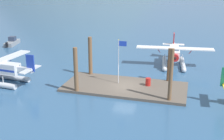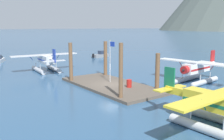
% 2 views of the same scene
% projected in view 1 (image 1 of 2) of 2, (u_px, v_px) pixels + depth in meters
% --- Properties ---
extents(ground_plane, '(1200.00, 1200.00, 0.00)m').
position_uv_depth(ground_plane, '(125.00, 88.00, 32.61)').
color(ground_plane, '#2D5175').
extents(dock_platform, '(13.68, 6.19, 0.30)m').
position_uv_depth(dock_platform, '(125.00, 87.00, 32.56)').
color(dock_platform, brown).
rests_on(dock_platform, ground).
extents(piling_near_left, '(0.46, 0.46, 5.06)m').
position_uv_depth(piling_near_left, '(76.00, 71.00, 30.45)').
color(piling_near_left, brown).
rests_on(piling_near_left, ground).
extents(piling_near_right, '(0.40, 0.40, 5.56)m').
position_uv_depth(piling_near_right, '(171.00, 76.00, 28.06)').
color(piling_near_right, brown).
rests_on(piling_near_right, ground).
extents(piling_far_left, '(0.48, 0.48, 5.02)m').
position_uv_depth(piling_far_left, '(90.00, 57.00, 35.65)').
color(piling_far_left, brown).
rests_on(piling_far_left, ground).
extents(piling_far_right, '(0.49, 0.49, 4.18)m').
position_uv_depth(piling_far_right, '(169.00, 66.00, 33.54)').
color(piling_far_right, brown).
rests_on(piling_far_right, ground).
extents(flagpole, '(0.95, 0.10, 5.13)m').
position_uv_depth(flagpole, '(120.00, 56.00, 32.19)').
color(flagpole, silver).
rests_on(flagpole, dock_platform).
extents(fuel_drum, '(0.62, 0.62, 0.88)m').
position_uv_depth(fuel_drum, '(148.00, 82.00, 32.40)').
color(fuel_drum, '#AD1E19').
rests_on(fuel_drum, dock_platform).
extents(seaplane_silver_port_aft, '(7.97, 10.48, 3.84)m').
position_uv_depth(seaplane_silver_port_aft, '(1.00, 70.00, 33.69)').
color(seaplane_silver_port_aft, '#B7BABF').
rests_on(seaplane_silver_port_aft, ground).
extents(seaplane_white_bow_right, '(10.49, 7.95, 3.84)m').
position_uv_depth(seaplane_white_bow_right, '(174.00, 55.00, 40.03)').
color(seaplane_white_bow_right, '#B7BABF').
rests_on(seaplane_white_bow_right, ground).
extents(boat_grey_open_west, '(2.35, 4.83, 1.50)m').
position_uv_depth(boat_grey_open_west, '(12.00, 42.00, 52.48)').
color(boat_grey_open_west, gray).
rests_on(boat_grey_open_west, ground).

